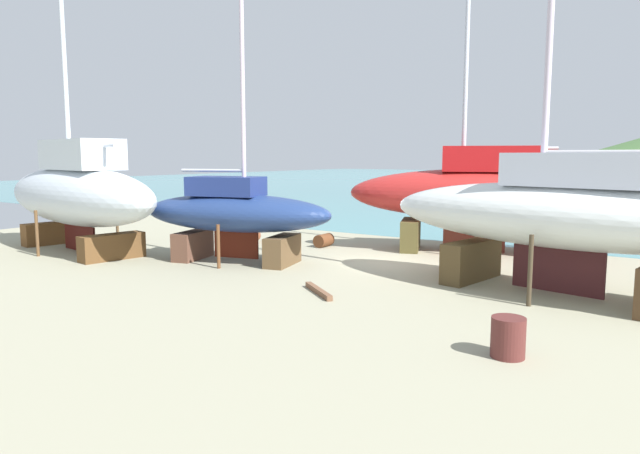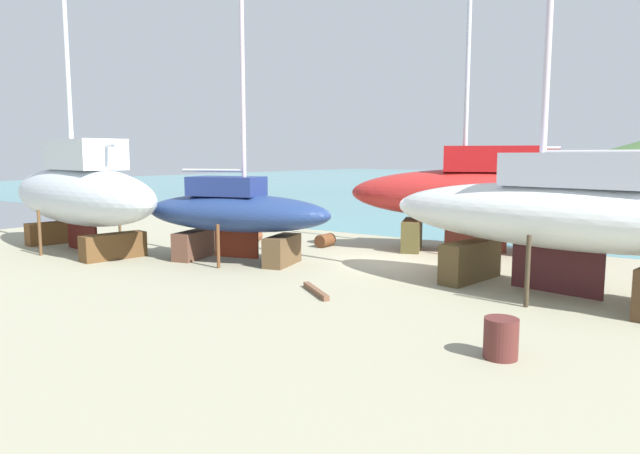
{
  "view_description": "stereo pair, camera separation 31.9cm",
  "coord_description": "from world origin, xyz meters",
  "px_view_note": "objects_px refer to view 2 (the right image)",
  "views": [
    {
      "loc": [
        9.61,
        -17.95,
        3.83
      ],
      "look_at": [
        -1.75,
        -1.2,
        1.29
      ],
      "focal_mm": 31.93,
      "sensor_mm": 36.0,
      "label": 1
    },
    {
      "loc": [
        9.88,
        -17.77,
        3.83
      ],
      "look_at": [
        -1.75,
        -1.2,
        1.29
      ],
      "focal_mm": 31.93,
      "sensor_mm": 36.0,
      "label": 2
    }
  ],
  "objects_px": {
    "sailboat_far_slipway": "(80,193)",
    "barrel_tipped_center": "(501,338)",
    "sailboat_large_starboard": "(561,214)",
    "sailboat_mid_port": "(235,213)",
    "sailboat_small_center": "(478,193)",
    "barrel_tar_black": "(325,240)",
    "barrel_blue_faded": "(254,236)"
  },
  "relations": [
    {
      "from": "sailboat_far_slipway",
      "to": "barrel_tipped_center",
      "type": "height_order",
      "value": "sailboat_far_slipway"
    },
    {
      "from": "sailboat_large_starboard",
      "to": "sailboat_mid_port",
      "type": "xyz_separation_m",
      "value": [
        -10.76,
        -1.36,
        -0.48
      ]
    },
    {
      "from": "sailboat_small_center",
      "to": "sailboat_far_slipway",
      "type": "bearing_deg",
      "value": 12.34
    },
    {
      "from": "sailboat_large_starboard",
      "to": "sailboat_far_slipway",
      "type": "bearing_deg",
      "value": 20.33
    },
    {
      "from": "barrel_tar_black",
      "to": "sailboat_mid_port",
      "type": "bearing_deg",
      "value": -99.18
    },
    {
      "from": "sailboat_far_slipway",
      "to": "barrel_tar_black",
      "type": "xyz_separation_m",
      "value": [
        7.5,
        6.45,
        -2.09
      ]
    },
    {
      "from": "sailboat_mid_port",
      "to": "barrel_tipped_center",
      "type": "height_order",
      "value": "sailboat_mid_port"
    },
    {
      "from": "sailboat_large_starboard",
      "to": "sailboat_far_slipway",
      "type": "distance_m",
      "value": 17.79
    },
    {
      "from": "sailboat_mid_port",
      "to": "barrel_blue_faded",
      "type": "height_order",
      "value": "sailboat_mid_port"
    },
    {
      "from": "barrel_blue_faded",
      "to": "barrel_tipped_center",
      "type": "height_order",
      "value": "barrel_tipped_center"
    },
    {
      "from": "sailboat_small_center",
      "to": "barrel_tipped_center",
      "type": "height_order",
      "value": "sailboat_small_center"
    },
    {
      "from": "sailboat_far_slipway",
      "to": "barrel_tar_black",
      "type": "relative_size",
      "value": 20.01
    },
    {
      "from": "sailboat_small_center",
      "to": "barrel_tipped_center",
      "type": "distance_m",
      "value": 12.46
    },
    {
      "from": "sailboat_large_starboard",
      "to": "sailboat_far_slipway",
      "type": "xyz_separation_m",
      "value": [
        -17.51,
        -3.17,
        0.09
      ]
    },
    {
      "from": "sailboat_mid_port",
      "to": "barrel_tar_black",
      "type": "bearing_deg",
      "value": 66.06
    },
    {
      "from": "barrel_blue_faded",
      "to": "barrel_tar_black",
      "type": "relative_size",
      "value": 1.07
    },
    {
      "from": "sailboat_mid_port",
      "to": "barrel_tipped_center",
      "type": "distance_m",
      "value": 11.97
    },
    {
      "from": "sailboat_large_starboard",
      "to": "barrel_tipped_center",
      "type": "height_order",
      "value": "sailboat_large_starboard"
    },
    {
      "from": "sailboat_small_center",
      "to": "sailboat_large_starboard",
      "type": "bearing_deg",
      "value": 106.06
    },
    {
      "from": "sailboat_mid_port",
      "to": "barrel_tar_black",
      "type": "height_order",
      "value": "sailboat_mid_port"
    },
    {
      "from": "barrel_blue_faded",
      "to": "barrel_tipped_center",
      "type": "xyz_separation_m",
      "value": [
        13.57,
        -8.24,
        0.12
      ]
    },
    {
      "from": "barrel_blue_faded",
      "to": "sailboat_far_slipway",
      "type": "bearing_deg",
      "value": -126.81
    },
    {
      "from": "sailboat_mid_port",
      "to": "sailboat_far_slipway",
      "type": "relative_size",
      "value": 0.69
    },
    {
      "from": "barrel_tar_black",
      "to": "sailboat_far_slipway",
      "type": "bearing_deg",
      "value": -139.31
    },
    {
      "from": "sailboat_mid_port",
      "to": "sailboat_small_center",
      "type": "distance_m",
      "value": 9.54
    },
    {
      "from": "sailboat_small_center",
      "to": "barrel_blue_faded",
      "type": "height_order",
      "value": "sailboat_small_center"
    },
    {
      "from": "barrel_blue_faded",
      "to": "barrel_tipped_center",
      "type": "bearing_deg",
      "value": -31.25
    },
    {
      "from": "barrel_tar_black",
      "to": "barrel_tipped_center",
      "type": "xyz_separation_m",
      "value": [
        10.29,
        -9.05,
        0.12
      ]
    },
    {
      "from": "sailboat_mid_port",
      "to": "barrel_tar_black",
      "type": "xyz_separation_m",
      "value": [
        0.75,
        4.64,
        -1.52
      ]
    },
    {
      "from": "barrel_tipped_center",
      "to": "sailboat_far_slipway",
      "type": "bearing_deg",
      "value": 171.66
    },
    {
      "from": "sailboat_mid_port",
      "to": "barrel_tipped_center",
      "type": "bearing_deg",
      "value": -36.56
    },
    {
      "from": "barrel_tar_black",
      "to": "barrel_tipped_center",
      "type": "height_order",
      "value": "barrel_tipped_center"
    }
  ]
}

